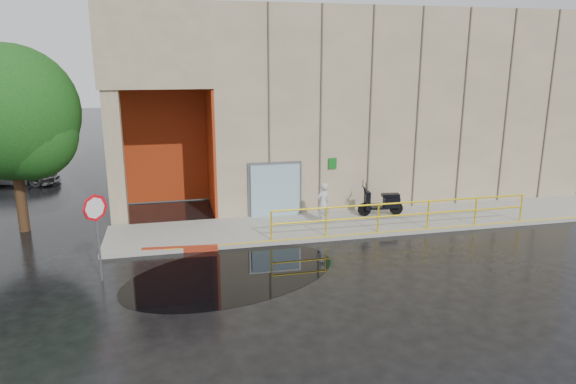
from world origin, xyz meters
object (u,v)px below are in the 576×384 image
object	(u,v)px
person	(323,203)
tree_near	(14,118)
red_curb	(180,249)
car_c	(15,172)
scooter	(382,196)
stop_sign	(96,218)

from	to	relation	value
person	tree_near	xyz separation A→B (m)	(-10.50, 1.93, 3.17)
red_curb	car_c	size ratio (longest dim) A/B	0.57
car_c	scooter	bearing A→B (deg)	-108.84
red_curb	stop_sign	bearing A→B (deg)	-141.21
person	car_c	xyz separation A→B (m)	(-12.98, 10.09, -0.29)
stop_sign	red_curb	size ratio (longest dim) A/B	1.04
scooter	car_c	distance (m)	18.23
red_curb	tree_near	size ratio (longest dim) A/B	0.36
person	stop_sign	bearing A→B (deg)	-1.20
stop_sign	car_c	bearing A→B (deg)	93.76
scooter	tree_near	world-z (taller)	tree_near
scooter	stop_sign	world-z (taller)	stop_sign
red_curb	tree_near	bearing A→B (deg)	147.24
stop_sign	car_c	world-z (taller)	stop_sign
person	scooter	world-z (taller)	person
person	scooter	distance (m)	2.52
stop_sign	red_curb	bearing A→B (deg)	19.89
scooter	tree_near	bearing A→B (deg)	179.62
red_curb	person	bearing A→B (deg)	15.68
person	scooter	size ratio (longest dim) A/B	0.84
person	car_c	world-z (taller)	person
scooter	car_c	bearing A→B (deg)	154.22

